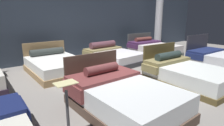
{
  "coord_description": "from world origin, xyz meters",
  "views": [
    {
      "loc": [
        -3.24,
        -3.83,
        1.75
      ],
      "look_at": [
        -0.35,
        -0.21,
        0.55
      ],
      "focal_mm": 29.55,
      "sensor_mm": 36.0,
      "label": 1
    }
  ],
  "objects_px": {
    "bed_6": "(113,56)",
    "price_sign": "(68,122)",
    "bed_1": "(122,97)",
    "bed_2": "(187,74)",
    "bed_3": "(224,61)",
    "bed_7": "(153,49)",
    "bed_5": "(56,65)",
    "support_pillar": "(159,16)"
  },
  "relations": [
    {
      "from": "price_sign",
      "to": "support_pillar",
      "type": "bearing_deg",
      "value": 30.02
    },
    {
      "from": "bed_6",
      "to": "support_pillar",
      "type": "distance_m",
      "value": 4.28
    },
    {
      "from": "bed_2",
      "to": "bed_5",
      "type": "height_order",
      "value": "bed_2"
    },
    {
      "from": "bed_1",
      "to": "bed_2",
      "type": "height_order",
      "value": "bed_1"
    },
    {
      "from": "bed_7",
      "to": "bed_1",
      "type": "bearing_deg",
      "value": -143.51
    },
    {
      "from": "bed_1",
      "to": "bed_6",
      "type": "relative_size",
      "value": 0.98
    },
    {
      "from": "bed_2",
      "to": "bed_6",
      "type": "xyz_separation_m",
      "value": [
        -0.05,
        3.03,
        -0.02
      ]
    },
    {
      "from": "bed_2",
      "to": "price_sign",
      "type": "bearing_deg",
      "value": -172.04
    },
    {
      "from": "bed_2",
      "to": "bed_3",
      "type": "bearing_deg",
      "value": 2.66
    },
    {
      "from": "bed_3",
      "to": "bed_5",
      "type": "xyz_separation_m",
      "value": [
        -4.66,
        3.07,
        -0.02
      ]
    },
    {
      "from": "bed_2",
      "to": "bed_6",
      "type": "distance_m",
      "value": 3.03
    },
    {
      "from": "bed_1",
      "to": "bed_6",
      "type": "bearing_deg",
      "value": 53.66
    },
    {
      "from": "bed_3",
      "to": "bed_7",
      "type": "bearing_deg",
      "value": 92.76
    },
    {
      "from": "bed_2",
      "to": "bed_7",
      "type": "xyz_separation_m",
      "value": [
        2.32,
        3.01,
        0.01
      ]
    },
    {
      "from": "price_sign",
      "to": "bed_7",
      "type": "bearing_deg",
      "value": 29.54
    },
    {
      "from": "bed_6",
      "to": "bed_7",
      "type": "xyz_separation_m",
      "value": [
        2.37,
        -0.02,
        0.03
      ]
    },
    {
      "from": "bed_1",
      "to": "bed_6",
      "type": "height_order",
      "value": "bed_1"
    },
    {
      "from": "bed_1",
      "to": "bed_2",
      "type": "bearing_deg",
      "value": 0.81
    },
    {
      "from": "bed_5",
      "to": "bed_1",
      "type": "bearing_deg",
      "value": -88.87
    },
    {
      "from": "bed_2",
      "to": "bed_7",
      "type": "bearing_deg",
      "value": 55.61
    },
    {
      "from": "bed_5",
      "to": "bed_7",
      "type": "relative_size",
      "value": 0.99
    },
    {
      "from": "bed_5",
      "to": "support_pillar",
      "type": "distance_m",
      "value": 6.42
    },
    {
      "from": "bed_5",
      "to": "bed_3",
      "type": "bearing_deg",
      "value": -32.55
    },
    {
      "from": "bed_7",
      "to": "price_sign",
      "type": "relative_size",
      "value": 2.32
    },
    {
      "from": "price_sign",
      "to": "support_pillar",
      "type": "xyz_separation_m",
      "value": [
        7.36,
        4.25,
        1.4
      ]
    },
    {
      "from": "bed_1",
      "to": "price_sign",
      "type": "xyz_separation_m",
      "value": [
        -1.21,
        -0.26,
        0.07
      ]
    },
    {
      "from": "bed_2",
      "to": "support_pillar",
      "type": "height_order",
      "value": "support_pillar"
    },
    {
      "from": "bed_6",
      "to": "price_sign",
      "type": "relative_size",
      "value": 2.39
    },
    {
      "from": "bed_1",
      "to": "bed_2",
      "type": "relative_size",
      "value": 0.99
    },
    {
      "from": "bed_5",
      "to": "bed_6",
      "type": "xyz_separation_m",
      "value": [
        2.28,
        -0.01,
        -0.0
      ]
    },
    {
      "from": "bed_2",
      "to": "bed_6",
      "type": "height_order",
      "value": "bed_2"
    },
    {
      "from": "bed_3",
      "to": "support_pillar",
      "type": "relative_size",
      "value": 0.64
    },
    {
      "from": "bed_3",
      "to": "price_sign",
      "type": "height_order",
      "value": "bed_3"
    },
    {
      "from": "bed_3",
      "to": "price_sign",
      "type": "distance_m",
      "value": 5.86
    },
    {
      "from": "price_sign",
      "to": "bed_2",
      "type": "bearing_deg",
      "value": 4.78
    },
    {
      "from": "bed_3",
      "to": "bed_7",
      "type": "relative_size",
      "value": 1.05
    },
    {
      "from": "bed_1",
      "to": "bed_7",
      "type": "relative_size",
      "value": 1.02
    },
    {
      "from": "bed_1",
      "to": "bed_3",
      "type": "height_order",
      "value": "bed_3"
    },
    {
      "from": "bed_1",
      "to": "price_sign",
      "type": "height_order",
      "value": "bed_1"
    },
    {
      "from": "bed_5",
      "to": "bed_7",
      "type": "distance_m",
      "value": 4.65
    },
    {
      "from": "bed_1",
      "to": "bed_2",
      "type": "distance_m",
      "value": 2.31
    },
    {
      "from": "bed_2",
      "to": "bed_3",
      "type": "height_order",
      "value": "bed_3"
    }
  ]
}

